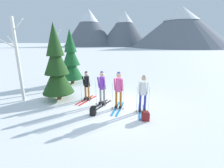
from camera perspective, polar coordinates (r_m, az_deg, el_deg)
The scene contains 12 objects.
ground_plane at distance 8.37m, azimuth 0.36°, elevation -7.60°, with size 400.00×400.00×0.00m, color white.
skier_in_black at distance 8.93m, azimuth -9.04°, elevation -0.23°, with size 0.89×1.64×1.65m.
skier_in_purple at distance 8.15m, azimuth -3.57°, elevation -0.83°, with size 0.92×1.56×1.79m.
skier_in_pink at distance 7.69m, azimuth 2.37°, elevation -1.53°, with size 0.61×1.73×1.85m.
skier_in_white at distance 7.49m, azimuth 11.07°, elevation -2.54°, with size 0.61×1.78×1.77m.
pine_tree_near at distance 9.24m, azimuth -19.26°, elevation 6.10°, with size 1.73×1.73×4.19m.
pine_tree_mid at distance 12.56m, azimuth -14.42°, elevation 8.50°, with size 1.70×1.70×4.10m.
birch_tree_tall at distance 9.79m, azimuth -30.66°, elevation 7.54°, with size 1.48×0.58×4.42m.
birch_tree_slender at distance 11.01m, azimuth -19.74°, elevation 8.26°, with size 0.67×0.70×4.03m.
backpack_on_snow_front at distance 6.97m, azimuth 11.88°, elevation -11.19°, with size 0.33×0.28×0.38m.
backpack_on_snow_beside at distance 7.34m, azimuth -6.79°, elevation -9.55°, with size 0.25×0.33×0.38m.
mountain_ridge_distant at distance 89.05m, azimuth 10.49°, elevation 19.24°, with size 84.74×52.19×20.45m.
Camera 1 is at (0.64, -7.68, 3.26)m, focal length 25.54 mm.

